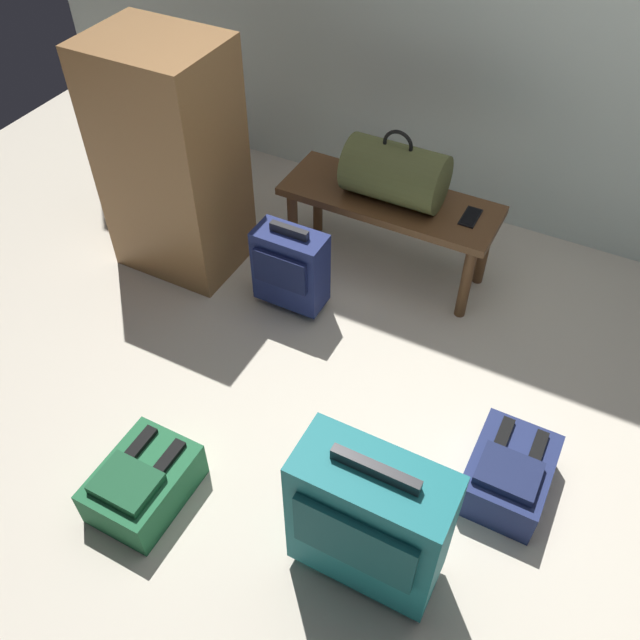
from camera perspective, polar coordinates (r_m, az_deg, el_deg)
ground_plane at (r=2.66m, az=9.24°, el=-11.11°), size 6.60×6.60×0.00m
bench at (r=3.13m, az=5.92°, el=9.38°), size 1.00×0.36×0.43m
duffel_bag_olive at (r=3.01m, az=6.43°, el=12.37°), size 0.44×0.26×0.34m
cell_phone at (r=3.02m, az=12.72°, el=8.57°), size 0.07×0.14×0.01m
suitcase_upright_teal at (r=2.13m, az=4.23°, el=-16.71°), size 0.48×0.25×0.62m
suitcase_small_navy at (r=2.98m, az=-2.56°, el=4.52°), size 0.32×0.19×0.46m
backpack_navy at (r=2.56m, az=15.79°, el=-12.48°), size 0.28×0.38×0.21m
backpack_green at (r=2.53m, az=-14.86°, el=-13.30°), size 0.28×0.38×0.21m
side_cabinet at (r=3.17m, az=-12.55°, el=13.15°), size 0.56×0.44×1.10m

